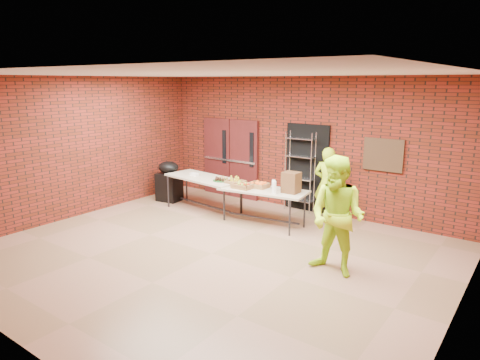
# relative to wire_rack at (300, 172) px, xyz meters

# --- Properties ---
(room) EXTENTS (8.08, 7.08, 3.28)m
(room) POSITION_rel_wire_rack_xyz_m (0.01, -3.32, 0.64)
(room) COLOR olive
(room) RESTS_ON ground
(double_doors) EXTENTS (1.78, 0.12, 2.10)m
(double_doors) POSITION_rel_wire_rack_xyz_m (-2.18, 0.12, 0.09)
(double_doors) COLOR #4B1516
(double_doors) RESTS_ON room
(dark_doorway) EXTENTS (1.10, 0.06, 2.10)m
(dark_doorway) POSITION_rel_wire_rack_xyz_m (0.11, 0.14, 0.09)
(dark_doorway) COLOR black
(dark_doorway) RESTS_ON room
(bronze_plaque) EXTENTS (0.85, 0.04, 0.70)m
(bronze_plaque) POSITION_rel_wire_rack_xyz_m (1.91, 0.13, 0.59)
(bronze_plaque) COLOR #3E2A19
(bronze_plaque) RESTS_ON room
(wire_rack) EXTENTS (0.71, 0.25, 1.92)m
(wire_rack) POSITION_rel_wire_rack_xyz_m (0.00, 0.00, 0.00)
(wire_rack) COLOR silver
(wire_rack) RESTS_ON room
(table_left) EXTENTS (2.09, 1.07, 0.82)m
(table_left) POSITION_rel_wire_rack_xyz_m (-1.89, -1.33, -0.21)
(table_left) COLOR tan
(table_left) RESTS_ON room
(table_right) EXTENTS (2.00, 1.05, 0.78)m
(table_right) POSITION_rel_wire_rack_xyz_m (-0.15, -1.35, -0.24)
(table_right) COLOR tan
(table_right) RESTS_ON room
(basket_bananas) EXTENTS (0.41, 0.32, 0.13)m
(basket_bananas) POSITION_rel_wire_rack_xyz_m (-0.88, -1.38, -0.12)
(basket_bananas) COLOR olive
(basket_bananas) RESTS_ON table_right
(basket_oranges) EXTENTS (0.42, 0.33, 0.13)m
(basket_oranges) POSITION_rel_wire_rack_xyz_m (-0.34, -1.27, -0.12)
(basket_oranges) COLOR olive
(basket_oranges) RESTS_ON table_right
(basket_apples) EXTENTS (0.43, 0.33, 0.13)m
(basket_apples) POSITION_rel_wire_rack_xyz_m (-0.58, -1.53, -0.12)
(basket_apples) COLOR olive
(basket_apples) RESTS_ON table_right
(muffin_tray) EXTENTS (0.38, 0.38, 0.10)m
(muffin_tray) POSITION_rel_wire_rack_xyz_m (-1.30, -1.38, -0.10)
(muffin_tray) COLOR #16531D
(muffin_tray) RESTS_ON table_left
(napkin_box) EXTENTS (0.19, 0.13, 0.06)m
(napkin_box) POSITION_rel_wire_rack_xyz_m (-2.19, -1.33, -0.11)
(napkin_box) COLOR white
(napkin_box) RESTS_ON table_left
(coffee_dispenser) EXTENTS (0.34, 0.30, 0.44)m
(coffee_dispenser) POSITION_rel_wire_rack_xyz_m (0.47, -1.24, 0.04)
(coffee_dispenser) COLOR #52301C
(coffee_dispenser) RESTS_ON table_right
(cup_stack_front) EXTENTS (0.09, 0.09, 0.26)m
(cup_stack_front) POSITION_rel_wire_rack_xyz_m (0.22, -1.51, -0.05)
(cup_stack_front) COLOR white
(cup_stack_front) RESTS_ON table_right
(cup_stack_mid) EXTENTS (0.07, 0.07, 0.22)m
(cup_stack_mid) POSITION_rel_wire_rack_xyz_m (0.19, -1.48, -0.07)
(cup_stack_mid) COLOR white
(cup_stack_mid) RESTS_ON table_right
(cup_stack_back) EXTENTS (0.08, 0.08, 0.24)m
(cup_stack_back) POSITION_rel_wire_rack_xyz_m (0.08, -1.31, -0.06)
(cup_stack_back) COLOR white
(cup_stack_back) RESTS_ON table_right
(covered_grill) EXTENTS (0.64, 0.56, 1.05)m
(covered_grill) POSITION_rel_wire_rack_xyz_m (-3.19, -1.22, -0.44)
(covered_grill) COLOR black
(covered_grill) RESTS_ON room
(volunteer_woman) EXTENTS (0.65, 0.47, 1.68)m
(volunteer_woman) POSITION_rel_wire_rack_xyz_m (0.86, -0.31, -0.12)
(volunteer_woman) COLOR #C3FE1C
(volunteer_woman) RESTS_ON room
(volunteer_man) EXTENTS (1.02, 0.83, 1.95)m
(volunteer_man) POSITION_rel_wire_rack_xyz_m (2.16, -2.75, 0.01)
(volunteer_man) COLOR #C3FE1C
(volunteer_man) RESTS_ON room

